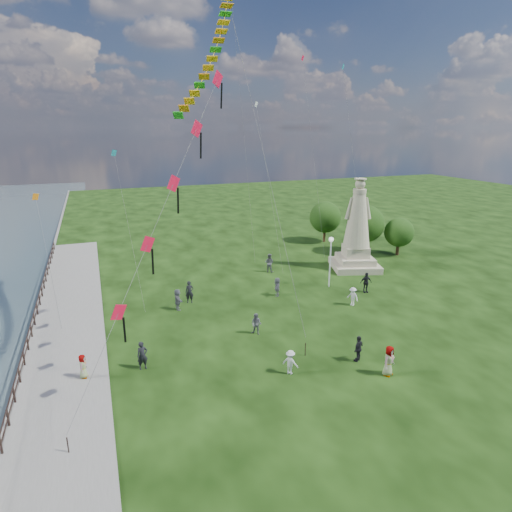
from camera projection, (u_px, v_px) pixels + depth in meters
name	position (u px, v px, depth m)	size (l,w,h in m)	color
waterfront	(46.00, 357.00, 27.69)	(200.00, 200.00, 1.51)	#32444B
statue	(357.00, 235.00, 43.91)	(5.80, 5.80, 9.37)	tan
lamppost	(331.00, 251.00, 38.76)	(0.44, 0.44, 4.74)	silver
tree_row	(357.00, 223.00, 51.02)	(8.57, 11.97, 5.69)	#382314
person_0	(142.00, 356.00, 25.94)	(0.65, 0.43, 1.79)	black
person_1	(256.00, 324.00, 30.34)	(0.77, 0.47, 1.58)	#595960
person_2	(290.00, 362.00, 25.46)	(0.98, 0.51, 1.52)	silver
person_3	(358.00, 348.00, 26.83)	(1.01, 0.52, 1.73)	black
person_4	(389.00, 361.00, 25.27)	(0.92, 0.56, 1.88)	#595960
person_5	(178.00, 299.00, 34.47)	(1.62, 0.70, 1.75)	#595960
person_6	(190.00, 292.00, 35.81)	(0.69, 0.45, 1.90)	black
person_7	(269.00, 263.00, 43.52)	(0.94, 0.58, 1.93)	#595960
person_8	(353.00, 296.00, 35.33)	(1.01, 0.52, 1.57)	silver
person_9	(366.00, 282.00, 38.10)	(1.08, 0.55, 1.85)	black
person_10	(83.00, 368.00, 24.91)	(0.72, 0.44, 1.47)	#595960
person_11	(277.00, 287.00, 37.37)	(1.54, 0.67, 1.67)	#595960
red_kite_train	(172.00, 192.00, 23.35)	(10.48, 9.35, 17.49)	black
small_kites	(241.00, 118.00, 41.40)	(31.21, 15.45, 31.38)	teal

